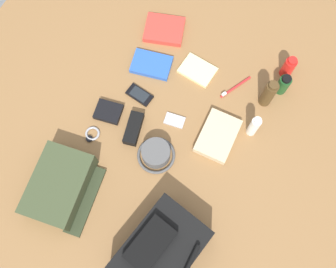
% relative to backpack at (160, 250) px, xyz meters
% --- Properties ---
extents(ground_plane, '(2.64, 2.02, 0.02)m').
position_rel_backpack_xyz_m(ground_plane, '(-0.42, -0.19, -0.08)').
color(ground_plane, brown).
rests_on(ground_plane, ground).
extents(backpack, '(0.37, 0.29, 0.16)m').
position_rel_backpack_xyz_m(backpack, '(0.00, 0.00, 0.00)').
color(backpack, black).
rests_on(backpack, ground_plane).
extents(toiletry_pouch, '(0.32, 0.29, 0.10)m').
position_rel_backpack_xyz_m(toiletry_pouch, '(-0.03, -0.46, -0.02)').
color(toiletry_pouch, '#384228').
rests_on(toiletry_pouch, ground_plane).
extents(bucket_hat, '(0.16, 0.16, 0.07)m').
position_rel_backpack_xyz_m(bucket_hat, '(-0.32, -0.19, -0.04)').
color(bucket_hat, '#4F4F4F').
rests_on(bucket_hat, ground_plane).
extents(sunscreen_spray, '(0.05, 0.05, 0.12)m').
position_rel_backpack_xyz_m(sunscreen_spray, '(-0.92, 0.14, -0.01)').
color(sunscreen_spray, red).
rests_on(sunscreen_spray, ground_plane).
extents(shampoo_bottle, '(0.05, 0.05, 0.11)m').
position_rel_backpack_xyz_m(shampoo_bottle, '(-0.84, 0.15, -0.02)').
color(shampoo_bottle, '#19471E').
rests_on(shampoo_bottle, ground_plane).
extents(cologne_bottle, '(0.05, 0.05, 0.16)m').
position_rel_backpack_xyz_m(cologne_bottle, '(-0.76, 0.11, 0.01)').
color(cologne_bottle, '#473319').
rests_on(cologne_bottle, ground_plane).
extents(toothpaste_tube, '(0.04, 0.04, 0.14)m').
position_rel_backpack_xyz_m(toothpaste_tube, '(-0.60, 0.11, -0.00)').
color(toothpaste_tube, white).
rests_on(toothpaste_tube, ground_plane).
extents(paperback_novel, '(0.19, 0.21, 0.03)m').
position_rel_backpack_xyz_m(paperback_novel, '(-0.87, -0.44, -0.06)').
color(paperback_novel, red).
rests_on(paperback_novel, ground_plane).
extents(travel_guidebook, '(0.15, 0.19, 0.02)m').
position_rel_backpack_xyz_m(travel_guidebook, '(-0.68, -0.41, -0.06)').
color(travel_guidebook, blue).
rests_on(travel_guidebook, ground_plane).
extents(cell_phone, '(0.07, 0.12, 0.01)m').
position_rel_backpack_xyz_m(cell_phone, '(-0.53, -0.38, -0.06)').
color(cell_phone, black).
rests_on(cell_phone, ground_plane).
extents(media_player, '(0.06, 0.09, 0.01)m').
position_rel_backpack_xyz_m(media_player, '(-0.49, -0.19, -0.06)').
color(media_player, '#B7B7BC').
rests_on(media_player, ground_plane).
extents(wristwatch, '(0.07, 0.06, 0.01)m').
position_rel_backpack_xyz_m(wristwatch, '(-0.28, -0.47, -0.06)').
color(wristwatch, '#99999E').
rests_on(wristwatch, ground_plane).
extents(toothbrush, '(0.15, 0.08, 0.02)m').
position_rel_backpack_xyz_m(toothbrush, '(-0.75, -0.03, -0.06)').
color(toothbrush, red).
rests_on(toothbrush, ground_plane).
extents(wallet, '(0.11, 0.13, 0.02)m').
position_rel_backpack_xyz_m(wallet, '(-0.40, -0.46, -0.06)').
color(wallet, black).
rests_on(wallet, ground_plane).
extents(notepad, '(0.12, 0.16, 0.02)m').
position_rel_backpack_xyz_m(notepad, '(-0.75, -0.21, -0.06)').
color(notepad, beige).
rests_on(notepad, ground_plane).
extents(folded_towel, '(0.20, 0.15, 0.04)m').
position_rel_backpack_xyz_m(folded_towel, '(-0.51, -0.00, -0.05)').
color(folded_towel, '#C6B289').
rests_on(folded_towel, ground_plane).
extents(sunglasses_case, '(0.15, 0.09, 0.04)m').
position_rel_backpack_xyz_m(sunglasses_case, '(-0.38, -0.33, -0.05)').
color(sunglasses_case, black).
rests_on(sunglasses_case, ground_plane).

